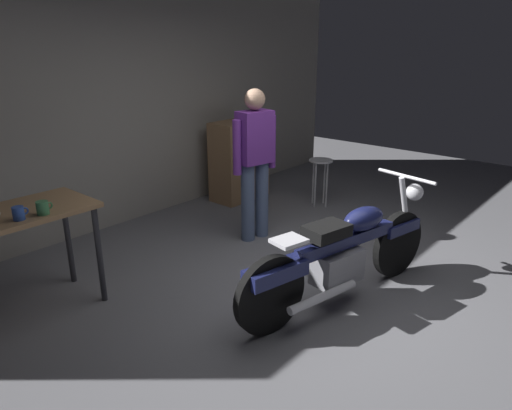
{
  "coord_description": "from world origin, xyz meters",
  "views": [
    {
      "loc": [
        -3.19,
        -2.06,
        2.13
      ],
      "look_at": [
        -0.01,
        0.7,
        0.65
      ],
      "focal_mm": 32.77,
      "sensor_mm": 36.0,
      "label": 1
    }
  ],
  "objects_px": {
    "mug_blue_enamel": "(19,213)",
    "motorcycle": "(344,252)",
    "person_standing": "(255,159)",
    "shop_stool": "(320,170)",
    "wooden_dresser": "(239,160)",
    "mug_green_speckled": "(43,208)"
  },
  "relations": [
    {
      "from": "person_standing",
      "to": "wooden_dresser",
      "type": "distance_m",
      "value": 1.5
    },
    {
      "from": "mug_green_speckled",
      "to": "person_standing",
      "type": "bearing_deg",
      "value": -2.86
    },
    {
      "from": "mug_blue_enamel",
      "to": "mug_green_speckled",
      "type": "distance_m",
      "value": 0.17
    },
    {
      "from": "person_standing",
      "to": "mug_green_speckled",
      "type": "height_order",
      "value": "person_standing"
    },
    {
      "from": "mug_blue_enamel",
      "to": "mug_green_speckled",
      "type": "xyz_separation_m",
      "value": [
        0.17,
        -0.02,
        0.0
      ]
    },
    {
      "from": "person_standing",
      "to": "mug_blue_enamel",
      "type": "height_order",
      "value": "person_standing"
    },
    {
      "from": "motorcycle",
      "to": "wooden_dresser",
      "type": "xyz_separation_m",
      "value": [
        1.49,
        2.57,
        0.1
      ]
    },
    {
      "from": "motorcycle",
      "to": "mug_green_speckled",
      "type": "distance_m",
      "value": 2.41
    },
    {
      "from": "person_standing",
      "to": "mug_blue_enamel",
      "type": "distance_m",
      "value": 2.46
    },
    {
      "from": "shop_stool",
      "to": "mug_green_speckled",
      "type": "height_order",
      "value": "mug_green_speckled"
    },
    {
      "from": "motorcycle",
      "to": "mug_blue_enamel",
      "type": "height_order",
      "value": "mug_blue_enamel"
    },
    {
      "from": "shop_stool",
      "to": "mug_green_speckled",
      "type": "xyz_separation_m",
      "value": [
        -3.7,
        0.05,
        0.45
      ]
    },
    {
      "from": "motorcycle",
      "to": "mug_green_speckled",
      "type": "relative_size",
      "value": 17.46
    },
    {
      "from": "motorcycle",
      "to": "shop_stool",
      "type": "relative_size",
      "value": 3.37
    },
    {
      "from": "wooden_dresser",
      "to": "mug_blue_enamel",
      "type": "distance_m",
      "value": 3.56
    },
    {
      "from": "person_standing",
      "to": "mug_blue_enamel",
      "type": "relative_size",
      "value": 14.33
    },
    {
      "from": "shop_stool",
      "to": "mug_blue_enamel",
      "type": "height_order",
      "value": "mug_blue_enamel"
    },
    {
      "from": "mug_blue_enamel",
      "to": "motorcycle",
      "type": "bearing_deg",
      "value": -39.97
    },
    {
      "from": "shop_stool",
      "to": "person_standing",
      "type": "bearing_deg",
      "value": -177.49
    },
    {
      "from": "motorcycle",
      "to": "mug_blue_enamel",
      "type": "bearing_deg",
      "value": 151.8
    },
    {
      "from": "shop_stool",
      "to": "mug_blue_enamel",
      "type": "distance_m",
      "value": 3.9
    },
    {
      "from": "mug_blue_enamel",
      "to": "wooden_dresser",
      "type": "bearing_deg",
      "value": 15.94
    }
  ]
}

